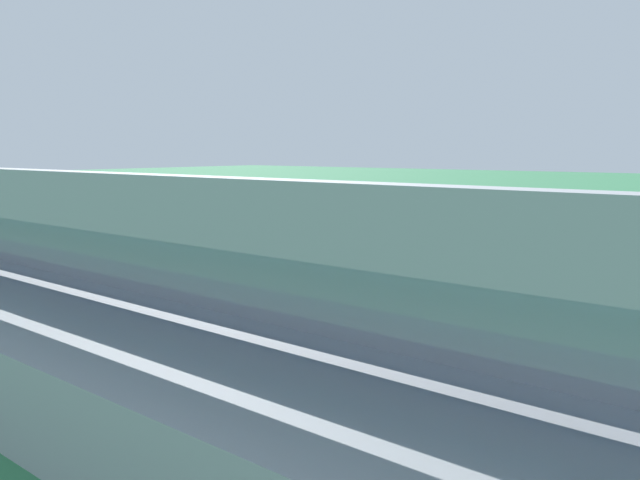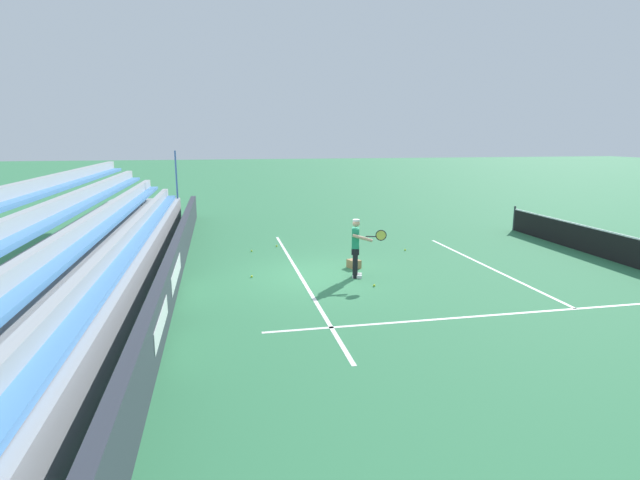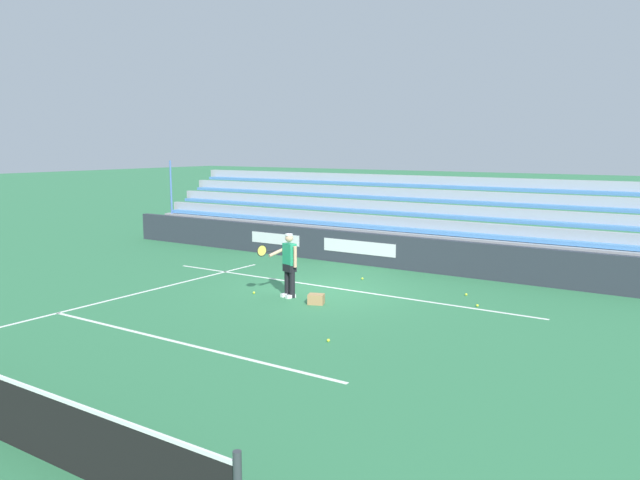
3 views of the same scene
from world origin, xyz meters
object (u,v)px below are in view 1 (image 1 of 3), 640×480
Objects in this scene: ball_box_cardboard at (296,267)px; tennis_net at (468,223)px; tennis_ball_on_baseline at (363,281)px; tennis_ball_far_right at (213,296)px; tennis_player at (323,242)px; tennis_ball_midcourt at (300,251)px; tennis_ball_far_left at (127,275)px; tennis_ball_stray_back at (144,266)px.

tennis_net reaches higher than ball_box_cardboard.
tennis_ball_on_baseline is 1.00× the size of tennis_ball_far_right.
ball_box_cardboard is at bearing -94.25° from tennis_net.
tennis_net is at bearing 92.53° from tennis_player.
tennis_ball_far_right is (-0.56, -3.01, -0.86)m from tennis_player.
tennis_ball_midcourt is 1.00× the size of tennis_ball_far_right.
ball_box_cardboard is 6.06× the size of tennis_ball_far_left.
ball_box_cardboard is 4.09m from tennis_ball_stray_back.
tennis_net is (0.64, 8.62, 0.36)m from ball_box_cardboard.
tennis_ball_far_right is at bearing -100.46° from tennis_player.
tennis_ball_midcourt is at bearing 113.15° from tennis_ball_far_right.
tennis_player is 4.29× the size of ball_box_cardboard.
tennis_ball_midcourt is at bearing -112.79° from tennis_net.
tennis_ball_stray_back is (-3.55, -2.03, -0.10)m from ball_box_cardboard.
ball_box_cardboard is 0.04× the size of tennis_net.
tennis_ball_far_right is at bearing -3.80° from tennis_ball_far_left.
tennis_ball_far_left is 1.18m from tennis_ball_stray_back.
tennis_ball_far_right is at bearing -81.62° from ball_box_cardboard.
tennis_ball_stray_back is 4.20m from tennis_ball_far_right.
ball_box_cardboard is 6.06× the size of tennis_ball_midcourt.
tennis_ball_on_baseline and tennis_ball_far_right have the same top height.
ball_box_cardboard is at bearing 29.72° from tennis_ball_stray_back.
tennis_ball_far_right is at bearing -115.83° from tennis_ball_on_baseline.
tennis_ball_midcourt is 6.18m from tennis_ball_far_right.
tennis_player is 25.98× the size of tennis_ball_midcourt.
tennis_ball_on_baseline is at bearing 13.16° from tennis_player.
tennis_ball_on_baseline is (1.02, 0.24, -0.86)m from tennis_player.
tennis_ball_on_baseline is 5.96m from tennis_ball_stray_back.
tennis_ball_far_left is 3.37m from tennis_ball_far_right.
ball_box_cardboard reaches higher than tennis_ball_far_left.
tennis_ball_on_baseline is at bearing 20.09° from tennis_ball_stray_back.
tennis_player is at bearing 79.54° from tennis_ball_far_right.
tennis_player is at bearing 21.55° from tennis_ball_stray_back.
tennis_ball_midcourt is (-1.95, 2.45, -0.10)m from ball_box_cardboard.
tennis_ball_far_left is 0.01× the size of tennis_net.
ball_box_cardboard is 8.65m from tennis_net.
ball_box_cardboard is at bearing 46.08° from tennis_ball_far_left.
tennis_ball_midcourt is (-2.98, 2.67, -0.86)m from tennis_player.
tennis_net reaches higher than tennis_ball_far_right.
tennis_ball_far_left and tennis_ball_stray_back have the same top height.
tennis_ball_on_baseline is at bearing -80.71° from tennis_net.
tennis_ball_midcourt is 5.53m from tennis_ball_far_left.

